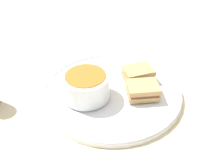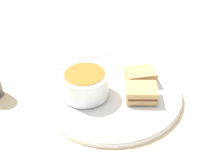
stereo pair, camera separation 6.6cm
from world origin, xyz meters
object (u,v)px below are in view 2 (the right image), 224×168
Objects in this scene: soup_bowl at (85,84)px; spoon at (79,77)px; sandwich_half_near at (142,92)px; sandwich_half_far at (140,76)px.

soup_bowl is 0.07m from spoon.
sandwich_half_near is at bearing 47.43° from soup_bowl.
sandwich_half_near is at bearing -38.43° from sandwich_half_far.
sandwich_half_near reaches higher than spoon.
spoon is at bearing -152.16° from sandwich_half_near.
sandwich_half_near is (0.09, 0.10, -0.01)m from soup_bowl.
sandwich_half_far is at bearing 141.57° from sandwich_half_near.
spoon is at bearing -129.06° from sandwich_half_far.
sandwich_half_near and sandwich_half_far have the same top height.
soup_bowl reaches higher than sandwich_half_far.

